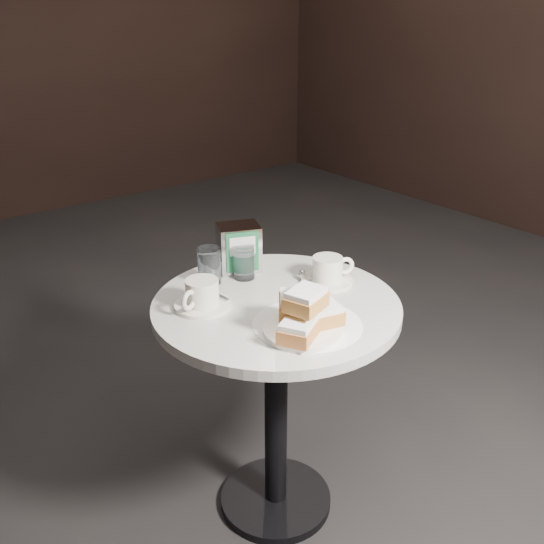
{
  "coord_description": "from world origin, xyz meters",
  "views": [
    {
      "loc": [
        -0.94,
        -1.19,
        1.52
      ],
      "look_at": [
        0.0,
        0.02,
        0.83
      ],
      "focal_mm": 40.0,
      "sensor_mm": 36.0,
      "label": 1
    }
  ],
  "objects": [
    {
      "name": "ground",
      "position": [
        0.0,
        0.0,
        0.0
      ],
      "size": [
        7.0,
        7.0,
        0.0
      ],
      "primitive_type": "plane",
      "color": "black",
      "rests_on": "ground"
    },
    {
      "name": "cafe_table",
      "position": [
        0.0,
        0.0,
        0.55
      ],
      "size": [
        0.7,
        0.7,
        0.74
      ],
      "color": "black",
      "rests_on": "ground"
    },
    {
      "name": "sugar_spill",
      "position": [
        -0.02,
        -0.15,
        0.75
      ],
      "size": [
        0.29,
        0.29,
        0.0
      ],
      "primitive_type": "cylinder",
      "rotation": [
        0.0,
        0.0,
        0.0
      ],
      "color": "white",
      "rests_on": "cafe_table"
    },
    {
      "name": "beignet_plate",
      "position": [
        -0.05,
        -0.18,
        0.79
      ],
      "size": [
        0.24,
        0.24,
        0.13
      ],
      "rotation": [
        0.0,
        0.0,
        0.21
      ],
      "color": "white",
      "rests_on": "cafe_table"
    },
    {
      "name": "coffee_cup_left",
      "position": [
        -0.18,
        0.1,
        0.78
      ],
      "size": [
        0.21,
        0.21,
        0.08
      ],
      "rotation": [
        0.0,
        0.0,
        0.39
      ],
      "color": "silver",
      "rests_on": "cafe_table"
    },
    {
      "name": "coffee_cup_right",
      "position": [
        0.2,
        0.01,
        0.78
      ],
      "size": [
        0.2,
        0.2,
        0.08
      ],
      "rotation": [
        0.0,
        0.0,
        -0.34
      ],
      "color": "silver",
      "rests_on": "cafe_table"
    },
    {
      "name": "water_glass_left",
      "position": [
        -0.08,
        0.22,
        0.8
      ],
      "size": [
        0.07,
        0.07,
        0.11
      ],
      "rotation": [
        0.0,
        0.0,
        -0.1
      ],
      "color": "white",
      "rests_on": "cafe_table"
    },
    {
      "name": "water_glass_right",
      "position": [
        0.02,
        0.19,
        0.8
      ],
      "size": [
        0.07,
        0.07,
        0.1
      ],
      "rotation": [
        0.0,
        0.0,
        0.1
      ],
      "color": "white",
      "rests_on": "cafe_table"
    },
    {
      "name": "napkin_dispenser",
      "position": [
        0.05,
        0.25,
        0.82
      ],
      "size": [
        0.15,
        0.14,
        0.15
      ],
      "rotation": [
        0.0,
        0.0,
        -0.39
      ],
      "color": "silver",
      "rests_on": "cafe_table"
    }
  ]
}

